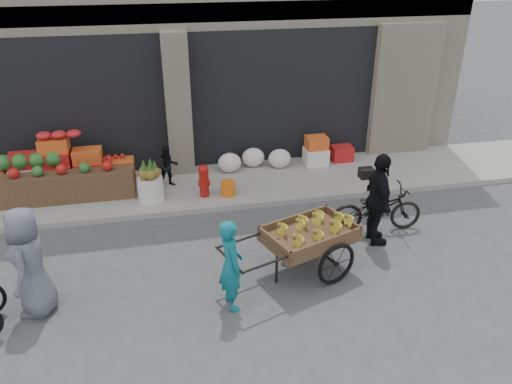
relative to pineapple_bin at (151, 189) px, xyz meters
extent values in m
plane|color=#424244|center=(0.75, -3.60, -0.37)|extent=(80.00, 80.00, 0.00)
cube|color=gray|center=(0.75, 0.50, -0.31)|extent=(18.00, 2.20, 0.12)
cube|color=beige|center=(0.75, 4.60, 3.13)|extent=(14.00, 6.00, 7.00)
cube|color=gray|center=(0.75, 1.75, 3.23)|extent=(14.00, 0.30, 0.40)
cube|color=black|center=(-1.73, 2.40, 1.30)|extent=(4.40, 1.60, 3.10)
cube|color=black|center=(3.23, 2.40, 1.30)|extent=(4.40, 1.60, 3.10)
cube|color=beige|center=(0.75, 1.55, 1.30)|extent=(0.55, 0.80, 3.22)
cube|color=brown|center=(-1.73, 0.35, 0.05)|extent=(2.80, 0.45, 0.60)
sphere|color=#1E5923|center=(-2.42, 0.85, 0.49)|extent=(0.34, 0.34, 0.34)
cylinder|color=silver|center=(0.00, 0.00, 0.00)|extent=(0.52, 0.52, 0.50)
cylinder|color=#A5140F|center=(1.10, -0.05, 0.03)|extent=(0.20, 0.20, 0.56)
sphere|color=#A5140F|center=(1.10, -0.05, 0.35)|extent=(0.22, 0.22, 0.22)
cylinder|color=orange|center=(1.60, -0.10, -0.10)|extent=(0.32, 0.32, 0.30)
ellipsoid|color=silver|center=(2.42, 1.10, -0.03)|extent=(1.70, 0.60, 0.44)
imported|color=black|center=(0.40, 0.60, 0.21)|extent=(0.51, 0.43, 0.93)
cube|color=brown|center=(2.48, -2.92, 0.29)|extent=(1.67, 1.37, 0.13)
torus|color=black|center=(2.81, -3.35, -0.01)|extent=(0.70, 0.31, 0.72)
torus|color=black|center=(2.46, -2.39, -0.01)|extent=(0.70, 0.31, 0.72)
cylinder|color=black|center=(1.89, -3.14, -0.07)|extent=(0.05, 0.05, 0.60)
imported|color=#0F6774|center=(1.10, -3.54, 0.36)|extent=(0.43, 0.58, 1.46)
imported|color=slate|center=(-1.71, -3.05, 0.48)|extent=(0.63, 0.89, 1.69)
imported|color=black|center=(4.13, -1.91, 0.08)|extent=(1.76, 0.76, 0.90)
imported|color=black|center=(3.93, -2.31, 0.49)|extent=(0.51, 1.05, 1.72)
camera|label=1|loc=(0.21, -9.48, 4.51)|focal=35.00mm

